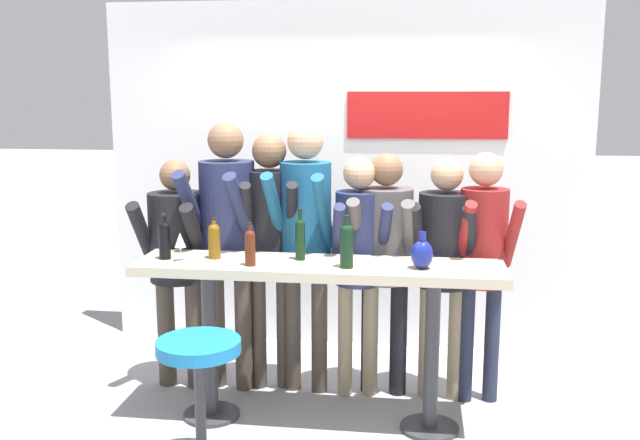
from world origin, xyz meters
TOP-DOWN VIEW (x-y plane):
  - ground_plane at (0.00, 0.00)m, footprint 40.00×40.00m
  - back_wall at (0.01, 1.52)m, footprint 3.83×0.12m
  - tasting_table at (0.00, 0.00)m, footprint 2.23×0.51m
  - bar_stool at (-0.56, -0.65)m, footprint 0.48×0.48m
  - person_far_left at (-1.04, 0.45)m, footprint 0.47×0.54m
  - person_left at (-0.69, 0.46)m, footprint 0.51×0.63m
  - person_center_left at (-0.40, 0.51)m, footprint 0.44×0.57m
  - person_center at (-0.15, 0.48)m, footprint 0.45×0.58m
  - person_center_right at (0.21, 0.46)m, footprint 0.43×0.54m
  - person_right at (0.38, 0.51)m, footprint 0.46×0.55m
  - person_far_right at (0.77, 0.49)m, footprint 0.47×0.56m
  - person_rightmost at (1.02, 0.47)m, footprint 0.41×0.53m
  - wine_bottle_0 at (0.18, -0.09)m, footprint 0.08×0.08m
  - wine_bottle_1 at (-0.95, -0.02)m, footprint 0.07×0.07m
  - wine_bottle_2 at (-0.65, 0.03)m, footprint 0.08×0.08m
  - wine_bottle_3 at (-0.39, -0.12)m, footprint 0.06×0.06m
  - wine_bottle_4 at (-0.12, 0.07)m, footprint 0.06×0.06m
  - wine_glass_0 at (-0.84, -0.07)m, footprint 0.07×0.07m
  - decorative_vase at (0.62, -0.06)m, footprint 0.13×0.13m

SIDE VIEW (x-z plane):
  - ground_plane at x=0.00m, z-range 0.00..0.00m
  - bar_stool at x=-0.56m, z-range 0.13..0.88m
  - tasting_table at x=0.00m, z-range 0.33..1.36m
  - person_far_left at x=-1.04m, z-range 0.18..1.78m
  - person_far_right at x=0.77m, z-range 0.19..1.82m
  - person_right at x=0.38m, z-range 0.20..1.85m
  - person_center_right at x=0.21m, z-range 0.21..1.84m
  - person_rightmost at x=1.02m, z-range 0.21..1.89m
  - decorative_vase at x=0.62m, z-range 1.01..1.23m
  - person_center_left at x=-0.40m, z-range 0.23..2.01m
  - wine_bottle_3 at x=-0.39m, z-range 1.02..1.28m
  - wine_bottle_2 at x=-0.65m, z-range 1.02..1.28m
  - person_left at x=-0.69m, z-range 0.23..2.08m
  - wine_glass_0 at x=-0.84m, z-range 1.07..1.25m
  - wine_bottle_1 at x=-0.95m, z-range 1.02..1.30m
  - person_center at x=-0.15m, z-range 0.24..2.09m
  - wine_bottle_4 at x=-0.12m, z-range 1.02..1.33m
  - wine_bottle_0 at x=0.18m, z-range 1.02..1.33m
  - back_wall at x=0.01m, z-range 0.00..2.76m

